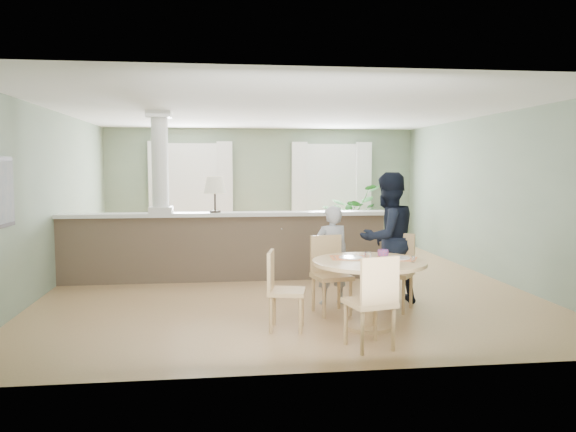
{
  "coord_description": "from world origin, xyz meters",
  "views": [
    {
      "loc": [
        -1.0,
        -8.82,
        1.85
      ],
      "look_at": [
        -0.02,
        -1.0,
        1.15
      ],
      "focal_mm": 35.0,
      "sensor_mm": 36.0,
      "label": 1
    }
  ],
  "objects": [
    {
      "name": "chair_near",
      "position": [
        0.53,
        -3.46,
        0.53
      ],
      "size": [
        0.53,
        0.53,
        0.97
      ],
      "rotation": [
        0.0,
        0.0,
        3.39
      ],
      "color": "tan",
      "rests_on": "ground"
    },
    {
      "name": "chair_side",
      "position": [
        -0.31,
        -2.62,
        0.49
      ],
      "size": [
        0.48,
        0.48,
        0.9
      ],
      "rotation": [
        0.0,
        0.0,
        1.36
      ],
      "color": "tan",
      "rests_on": "ground"
    },
    {
      "name": "room_shell",
      "position": [
        -0.03,
        0.63,
        1.81
      ],
      "size": [
        7.02,
        8.02,
        2.71
      ],
      "color": "gray",
      "rests_on": "ground"
    },
    {
      "name": "chair_far_boy",
      "position": [
        0.39,
        -1.94,
        0.53
      ],
      "size": [
        0.52,
        0.52,
        0.97
      ],
      "rotation": [
        0.0,
        0.0,
        0.21
      ],
      "color": "tan",
      "rests_on": "ground"
    },
    {
      "name": "child_person",
      "position": [
        0.5,
        -1.53,
        0.66
      ],
      "size": [
        0.53,
        0.4,
        1.33
      ],
      "primitive_type": "imported",
      "rotation": [
        0.0,
        0.0,
        3.32
      ],
      "color": "#9F9EA3",
      "rests_on": "ground"
    },
    {
      "name": "houseplant",
      "position": [
        1.88,
        3.14,
        0.73
      ],
      "size": [
        1.72,
        1.74,
        1.46
      ],
      "primitive_type": "imported",
      "rotation": [
        0.0,
        0.0,
        0.87
      ],
      "color": "#295F26",
      "rests_on": "ground"
    },
    {
      "name": "pony_wall",
      "position": [
        -0.99,
        0.2,
        0.71
      ],
      "size": [
        5.32,
        0.38,
        2.7
      ],
      "color": "brown",
      "rests_on": "ground"
    },
    {
      "name": "dining_table",
      "position": [
        0.7,
        -2.69,
        0.62
      ],
      "size": [
        1.29,
        1.29,
        0.88
      ],
      "rotation": [
        0.0,
        0.0,
        -0.1
      ],
      "color": "tan",
      "rests_on": "ground"
    },
    {
      "name": "man_person",
      "position": [
        1.24,
        -1.61,
        0.88
      ],
      "size": [
        1.06,
        0.96,
        1.77
      ],
      "primitive_type": "imported",
      "rotation": [
        0.0,
        0.0,
        3.57
      ],
      "color": "black",
      "rests_on": "ground"
    },
    {
      "name": "chair_far_man",
      "position": [
        1.28,
        -1.86,
        0.54
      ],
      "size": [
        0.61,
        0.61,
        0.98
      ],
      "rotation": [
        0.0,
        0.0,
        -0.6
      ],
      "color": "tan",
      "rests_on": "ground"
    },
    {
      "name": "sofa",
      "position": [
        0.25,
        1.84,
        0.42
      ],
      "size": [
        3.1,
        1.99,
        0.84
      ],
      "primitive_type": "imported",
      "rotation": [
        0.0,
        0.0,
        0.32
      ],
      "color": "#9C6E55",
      "rests_on": "ground"
    },
    {
      "name": "ground",
      "position": [
        0.0,
        0.0,
        0.0
      ],
      "size": [
        8.0,
        8.0,
        0.0
      ],
      "primitive_type": "plane",
      "color": "tan",
      "rests_on": "ground"
    }
  ]
}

